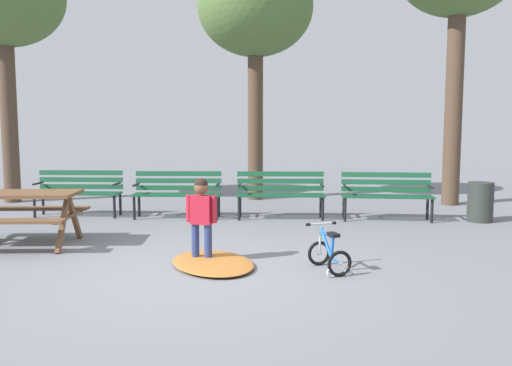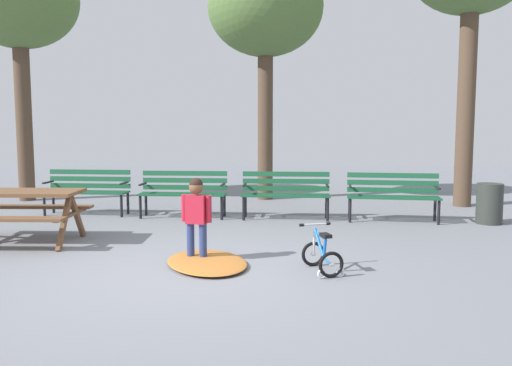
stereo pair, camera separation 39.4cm
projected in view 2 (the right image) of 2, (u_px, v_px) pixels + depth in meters
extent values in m
plane|color=slate|center=(182.00, 273.00, 6.12)|extent=(36.00, 36.00, 0.00)
cube|color=brown|center=(16.00, 192.00, 7.59)|extent=(1.85, 0.90, 0.05)
cube|color=brown|center=(34.00, 207.00, 8.17)|extent=(1.81, 0.38, 0.04)
cube|color=brown|center=(64.00, 222.00, 7.37)|extent=(0.10, 0.57, 0.76)
cube|color=brown|center=(77.00, 216.00, 7.86)|extent=(0.10, 0.57, 0.76)
cube|color=brown|center=(71.00, 215.00, 7.61)|extent=(0.17, 1.10, 0.04)
cube|color=#195133|center=(90.00, 191.00, 10.23)|extent=(1.60, 0.08, 0.03)
cube|color=#195133|center=(87.00, 192.00, 10.11)|extent=(1.60, 0.08, 0.03)
cube|color=#195133|center=(84.00, 193.00, 9.99)|extent=(1.60, 0.08, 0.03)
cube|color=#195133|center=(82.00, 193.00, 9.88)|extent=(1.60, 0.08, 0.03)
cube|color=#195133|center=(90.00, 186.00, 10.26)|extent=(1.60, 0.05, 0.09)
cube|color=#195133|center=(90.00, 179.00, 10.25)|extent=(1.60, 0.05, 0.09)
cube|color=#195133|center=(90.00, 172.00, 10.23)|extent=(1.60, 0.05, 0.09)
cylinder|color=black|center=(121.00, 205.00, 9.85)|extent=(0.05, 0.05, 0.44)
cylinder|color=black|center=(128.00, 203.00, 10.20)|extent=(0.05, 0.05, 0.44)
cube|color=black|center=(124.00, 183.00, 9.98)|extent=(0.04, 0.40, 0.03)
cylinder|color=black|center=(44.00, 204.00, 9.99)|extent=(0.05, 0.05, 0.44)
cylinder|color=black|center=(53.00, 202.00, 10.35)|extent=(0.05, 0.05, 0.44)
cube|color=black|center=(48.00, 182.00, 10.13)|extent=(0.04, 0.40, 0.03)
cube|color=#195133|center=(185.00, 193.00, 9.94)|extent=(1.60, 0.11, 0.03)
cube|color=#195133|center=(183.00, 194.00, 9.82)|extent=(1.60, 0.11, 0.03)
cube|color=#195133|center=(182.00, 195.00, 9.70)|extent=(1.60, 0.11, 0.03)
cube|color=#195133|center=(180.00, 195.00, 9.58)|extent=(1.60, 0.11, 0.03)
cube|color=#195133|center=(185.00, 187.00, 9.97)|extent=(1.60, 0.08, 0.09)
cube|color=#195133|center=(185.00, 180.00, 9.95)|extent=(1.60, 0.08, 0.09)
cube|color=#195133|center=(185.00, 173.00, 9.94)|extent=(1.60, 0.08, 0.09)
cylinder|color=black|center=(222.00, 208.00, 9.57)|extent=(0.05, 0.05, 0.44)
cylinder|color=black|center=(224.00, 205.00, 9.92)|extent=(0.05, 0.05, 0.44)
cube|color=black|center=(223.00, 185.00, 9.70)|extent=(0.05, 0.40, 0.03)
cylinder|color=black|center=(140.00, 207.00, 9.68)|extent=(0.05, 0.05, 0.44)
cylinder|color=black|center=(146.00, 204.00, 10.04)|extent=(0.05, 0.05, 0.44)
cube|color=black|center=(143.00, 184.00, 9.82)|extent=(0.05, 0.40, 0.03)
cube|color=#195133|center=(286.00, 194.00, 9.77)|extent=(1.60, 0.12, 0.03)
cube|color=#195133|center=(286.00, 195.00, 9.66)|extent=(1.60, 0.12, 0.03)
cube|color=#195133|center=(286.00, 196.00, 9.54)|extent=(1.60, 0.12, 0.03)
cube|color=#195133|center=(285.00, 197.00, 9.42)|extent=(1.60, 0.12, 0.03)
cube|color=#195133|center=(286.00, 188.00, 9.80)|extent=(1.60, 0.09, 0.09)
cube|color=#195133|center=(286.00, 181.00, 9.79)|extent=(1.60, 0.09, 0.09)
cube|color=#195133|center=(286.00, 174.00, 9.78)|extent=(1.60, 0.09, 0.09)
cylinder|color=black|center=(328.00, 209.00, 9.41)|extent=(0.05, 0.05, 0.44)
cylinder|color=black|center=(326.00, 206.00, 9.77)|extent=(0.05, 0.05, 0.44)
cube|color=black|center=(327.00, 186.00, 9.54)|extent=(0.05, 0.40, 0.03)
cylinder|color=black|center=(244.00, 208.00, 9.51)|extent=(0.05, 0.05, 0.44)
cylinder|color=black|center=(245.00, 205.00, 9.87)|extent=(0.05, 0.05, 0.44)
cube|color=black|center=(245.00, 185.00, 9.65)|extent=(0.05, 0.40, 0.03)
cube|color=#195133|center=(392.00, 196.00, 9.50)|extent=(1.60, 0.15, 0.03)
cube|color=#195133|center=(393.00, 197.00, 9.39)|extent=(1.60, 0.15, 0.03)
cube|color=#195133|center=(394.00, 198.00, 9.27)|extent=(1.60, 0.15, 0.03)
cube|color=#195133|center=(394.00, 199.00, 9.15)|extent=(1.60, 0.15, 0.03)
cube|color=#195133|center=(392.00, 190.00, 9.53)|extent=(1.60, 0.12, 0.09)
cube|color=#195133|center=(392.00, 183.00, 9.52)|extent=(1.60, 0.12, 0.09)
cube|color=#195133|center=(393.00, 175.00, 9.50)|extent=(1.60, 0.12, 0.09)
cylinder|color=black|center=(439.00, 212.00, 9.08)|extent=(0.05, 0.05, 0.44)
cylinder|color=black|center=(435.00, 209.00, 9.43)|extent=(0.05, 0.05, 0.44)
cube|color=black|center=(438.00, 188.00, 9.21)|extent=(0.06, 0.40, 0.03)
cylinder|color=black|center=(350.00, 210.00, 9.31)|extent=(0.05, 0.05, 0.44)
cylinder|color=black|center=(350.00, 207.00, 9.66)|extent=(0.05, 0.05, 0.44)
cube|color=black|center=(350.00, 186.00, 9.44)|extent=(0.06, 0.40, 0.03)
cylinder|color=navy|center=(203.00, 243.00, 6.58)|extent=(0.09, 0.09, 0.48)
cube|color=black|center=(203.00, 259.00, 6.61)|extent=(0.12, 0.17, 0.06)
cylinder|color=navy|center=(191.00, 242.00, 6.63)|extent=(0.09, 0.09, 0.48)
cube|color=black|center=(191.00, 258.00, 6.66)|extent=(0.12, 0.17, 0.06)
cube|color=#B71E33|center=(196.00, 209.00, 6.56)|extent=(0.28, 0.19, 0.36)
sphere|color=brown|center=(196.00, 187.00, 6.53)|extent=(0.18, 0.18, 0.18)
sphere|color=black|center=(196.00, 185.00, 6.53)|extent=(0.17, 0.17, 0.17)
cylinder|color=#B71E33|center=(209.00, 209.00, 6.52)|extent=(0.07, 0.07, 0.34)
cylinder|color=#B71E33|center=(184.00, 208.00, 6.61)|extent=(0.07, 0.07, 0.34)
torus|color=black|center=(313.00, 254.00, 6.39)|extent=(0.29, 0.15, 0.30)
cylinder|color=silver|center=(313.00, 254.00, 6.39)|extent=(0.06, 0.06, 0.04)
torus|color=black|center=(331.00, 265.00, 5.89)|extent=(0.29, 0.15, 0.30)
cylinder|color=silver|center=(331.00, 265.00, 5.89)|extent=(0.06, 0.06, 0.04)
torus|color=white|center=(322.00, 274.00, 5.87)|extent=(0.11, 0.06, 0.11)
torus|color=white|center=(340.00, 272.00, 5.93)|extent=(0.11, 0.06, 0.11)
cylinder|color=blue|center=(319.00, 243.00, 6.20)|extent=(0.15, 0.30, 0.32)
cylinder|color=blue|center=(325.00, 248.00, 6.05)|extent=(0.06, 0.08, 0.27)
cylinder|color=blue|center=(327.00, 262.00, 5.99)|extent=(0.10, 0.20, 0.05)
cylinder|color=silver|center=(314.00, 241.00, 6.35)|extent=(0.06, 0.08, 0.32)
cylinder|color=blue|center=(320.00, 235.00, 6.17)|extent=(0.15, 0.31, 0.05)
cube|color=black|center=(326.00, 235.00, 6.01)|extent=(0.15, 0.19, 0.04)
cylinder|color=silver|center=(315.00, 224.00, 6.31)|extent=(0.32, 0.15, 0.02)
cylinder|color=black|center=(302.00, 225.00, 6.27)|extent=(0.06, 0.05, 0.04)
cylinder|color=black|center=(328.00, 224.00, 6.36)|extent=(0.06, 0.05, 0.04)
ellipsoid|color=#B26B2D|center=(207.00, 262.00, 6.46)|extent=(1.43, 1.61, 0.07)
cylinder|color=#2D332D|center=(489.00, 204.00, 9.18)|extent=(0.44, 0.44, 0.70)
cylinder|color=brown|center=(24.00, 121.00, 11.96)|extent=(0.35, 0.35, 3.61)
cylinder|color=brown|center=(265.00, 125.00, 12.17)|extent=(0.35, 0.35, 3.45)
ellipsoid|color=#517038|center=(265.00, 7.00, 11.89)|extent=(2.60, 2.60, 2.20)
cylinder|color=brown|center=(466.00, 107.00, 11.04)|extent=(0.36, 0.36, 4.16)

